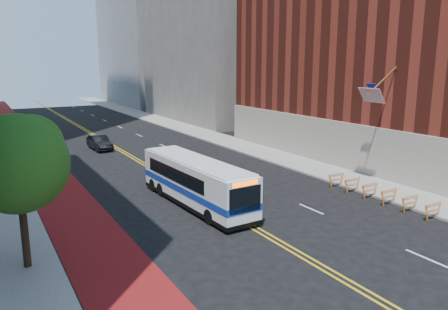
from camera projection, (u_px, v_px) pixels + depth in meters
name	position (u px, v px, depth m)	size (l,w,h in m)	color
ground	(318.00, 265.00, 19.51)	(160.00, 160.00, 0.00)	black
sidewalk_right	(221.00, 139.00, 50.78)	(4.00, 140.00, 0.15)	gray
bus_lane_paint	(35.00, 159.00, 41.01)	(3.60, 140.00, 0.01)	maroon
center_line_inner	(118.00, 150.00, 44.87)	(0.14, 140.00, 0.01)	gold
center_line_outer	(122.00, 150.00, 45.04)	(0.14, 140.00, 0.01)	gold
lane_dashes	(139.00, 135.00, 54.08)	(0.14, 98.20, 0.01)	silver
brick_building	(421.00, 38.00, 38.08)	(18.73, 36.00, 22.00)	maroon
construction_barriers	(399.00, 198.00, 26.95)	(1.42, 10.91, 1.00)	orange
street_tree	(19.00, 160.00, 18.14)	(4.20, 4.20, 6.70)	black
transit_bus	(195.00, 181.00, 27.50)	(2.89, 10.79, 2.94)	white
car_a	(28.00, 164.00, 35.74)	(1.61, 4.00, 1.36)	black
car_b	(100.00, 143.00, 45.14)	(1.55, 4.43, 1.46)	black
car_c	(16.00, 140.00, 46.99)	(1.95, 4.80, 1.39)	black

